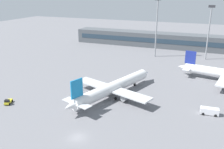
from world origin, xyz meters
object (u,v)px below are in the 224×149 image
(service_van_white, at_px, (210,111))
(floodlight_tower_west, at_px, (209,29))
(floodlight_tower_east, at_px, (157,24))
(baggage_tug_yellow, at_px, (8,102))
(airplane_near, at_px, (114,87))

(service_van_white, xyz_separation_m, floodlight_tower_west, (-3.43, 64.54, 14.82))
(floodlight_tower_east, bearing_deg, floodlight_tower_west, 8.82)
(baggage_tug_yellow, bearing_deg, floodlight_tower_west, 54.79)
(airplane_near, height_order, floodlight_tower_west, floodlight_tower_west)
(floodlight_tower_west, height_order, floodlight_tower_east, floodlight_tower_east)
(floodlight_tower_west, distance_m, floodlight_tower_east, 26.53)
(airplane_near, xyz_separation_m, service_van_white, (31.15, -2.25, -2.16))
(airplane_near, distance_m, floodlight_tower_east, 59.98)
(service_van_white, height_order, floodlight_tower_east, floodlight_tower_east)
(baggage_tug_yellow, relative_size, service_van_white, 0.73)
(floodlight_tower_west, xyz_separation_m, floodlight_tower_east, (-26.17, -4.06, 1.67))
(floodlight_tower_west, bearing_deg, service_van_white, -86.96)
(baggage_tug_yellow, bearing_deg, service_van_white, 15.22)
(airplane_near, distance_m, floodlight_tower_west, 69.34)
(baggage_tug_yellow, height_order, service_van_white, service_van_white)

